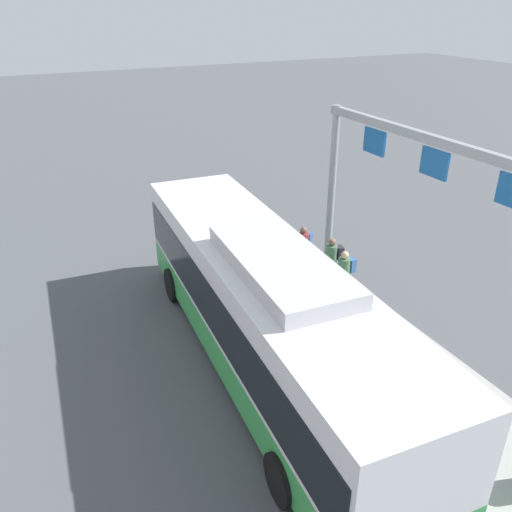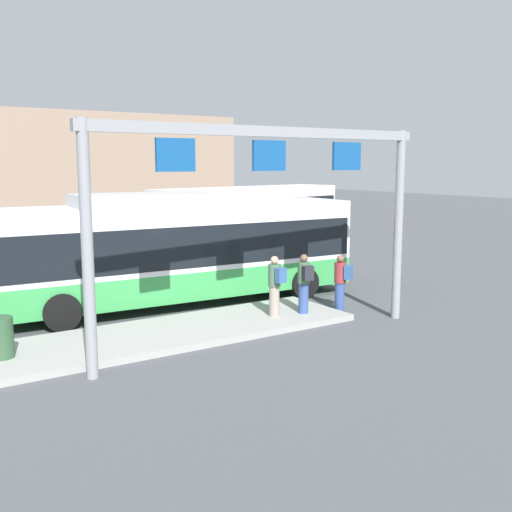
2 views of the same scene
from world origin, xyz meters
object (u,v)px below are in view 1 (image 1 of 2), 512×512
(person_waiting_near, at_px, (303,249))
(person_waiting_mid, at_px, (344,276))
(bus_main, at_px, (264,304))
(person_boarding, at_px, (332,262))

(person_waiting_near, height_order, person_waiting_mid, person_waiting_mid)
(bus_main, height_order, person_waiting_near, bus_main)
(person_boarding, bearing_deg, bus_main, 44.80)
(person_waiting_near, bearing_deg, bus_main, 21.27)
(bus_main, relative_size, person_waiting_near, 7.06)
(person_boarding, relative_size, person_waiting_near, 1.00)
(bus_main, height_order, person_boarding, bus_main)
(bus_main, bearing_deg, person_waiting_near, -38.19)
(person_boarding, bearing_deg, person_waiting_near, -74.51)
(person_boarding, bearing_deg, person_waiting_mid, 90.28)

